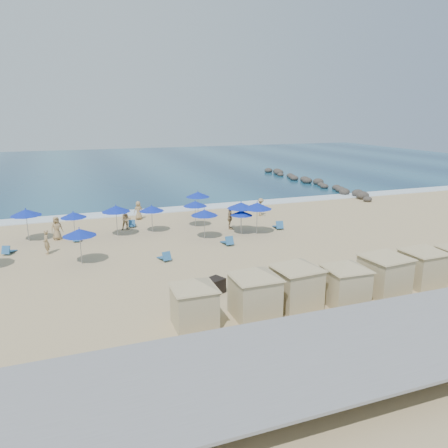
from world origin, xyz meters
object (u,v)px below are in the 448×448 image
Objects in this scene: cabana_1 at (255,285)px; umbrella_2 at (73,215)px; beachgoer_4 at (138,210)px; umbrella_4 at (116,209)px; umbrella_8 at (242,213)px; cabana_4 at (385,265)px; umbrella_10 at (241,205)px; beachgoer_3 at (261,207)px; rock_jetty at (311,181)px; beachgoer_0 at (46,242)px; umbrella_6 at (204,213)px; cabana_3 at (346,276)px; umbrella_11 at (257,206)px; trash_bin at (216,285)px; umbrella_7 at (195,204)px; cabana_0 at (194,296)px; umbrella_5 at (152,208)px; umbrella_0 at (26,212)px; beachgoer_2 at (230,218)px; umbrella_3 at (79,232)px; beachgoer_1 at (126,220)px; cabana_2 at (297,276)px; beachgoer_5 at (57,228)px; cabana_5 at (423,259)px.

cabana_1 reaches higher than umbrella_2.
umbrella_4 is at bearing 53.67° from beachgoer_4.
cabana_1 is at bearing -75.29° from umbrella_4.
cabana_4 is at bearing -79.23° from umbrella_8.
umbrella_10 reaches higher than beachgoer_3.
beachgoer_0 reaches higher than rock_jetty.
beachgoer_4 is (-3.78, 8.25, -1.26)m from umbrella_6.
umbrella_2 is (-12.66, 17.43, 0.45)m from cabana_3.
cabana_3 is 20.21m from beachgoer_3.
umbrella_11 is 11.87m from beachgoer_4.
cabana_1 reaches higher than beachgoer_0.
trash_bin is 14.59m from umbrella_7.
cabana_0 is 22.95m from beachgoer_3.
umbrella_8 is at bearing 89.48° from cabana_3.
umbrella_5 is 1.36× the size of beachgoer_4.
umbrella_0 is 16.13m from beachgoer_2.
rock_jetty is 43.69m from cabana_0.
trash_bin is 10.24m from umbrella_3.
trash_bin is 0.20× the size of cabana_0.
umbrella_5 reaches higher than beachgoer_1.
beachgoer_0 is at bearing -178.36° from umbrella_10.
cabana_0 is at bearing -107.05° from umbrella_7.
beachgoer_4 is at bearing 59.79° from beachgoer_3.
beachgoer_5 is at bearing 123.62° from cabana_2.
umbrella_11 reaches higher than beachgoer_3.
umbrella_2 reaches higher than trash_bin.
beachgoer_2 is (-19.32, -18.51, 0.57)m from rock_jetty.
umbrella_6 is (6.36, -3.19, -0.14)m from umbrella_4.
cabana_4 is at bearing -55.29° from beachgoer_1.
beachgoer_0 is at bearing 122.72° from beachgoer_2.
cabana_3 is 1.72× the size of umbrella_3.
umbrella_7 is 4.66m from umbrella_8.
beachgoer_3 is (1.69, 19.37, -0.81)m from cabana_4.
beachgoer_5 is (-8.19, 14.11, 0.51)m from trash_bin.
trash_bin is at bearing -104.77° from umbrella_6.
cabana_4 is at bearing -0.06° from cabana_1.
umbrella_10 is (8.33, 14.28, 0.82)m from cabana_0.
cabana_5 is 1.91× the size of umbrella_2.
umbrella_6 is 0.92× the size of umbrella_10.
umbrella_3 is 14.11m from umbrella_11.
cabana_4 is 1.86× the size of umbrella_3.
cabana_2 is 15.66m from beachgoer_2.
umbrella_2 reaches higher than umbrella_8.
umbrella_5 is (-9.30, 17.12, 0.36)m from cabana_4.
cabana_2 is 17.28m from umbrella_7.
beachgoer_3 is (12.92, 0.72, -0.03)m from beachgoer_1.
cabana_2 is 2.64× the size of beachgoer_4.
umbrella_3 is 0.96× the size of umbrella_4.
umbrella_11 is at bearing -2.50° from umbrella_6.
cabana_3 is 16.85m from umbrella_3.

